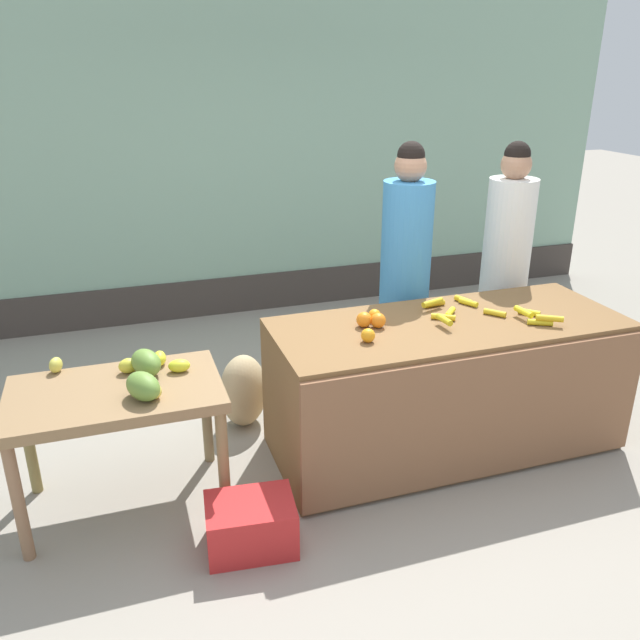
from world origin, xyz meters
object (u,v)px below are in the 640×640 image
vendor_woman_blue_shirt (405,277)px  produce_sack (244,390)px  produce_crate (251,525)px  vendor_woman_white_shirt (505,267)px

vendor_woman_blue_shirt → produce_sack: (-1.16, -0.02, -0.67)m
vendor_woman_blue_shirt → produce_crate: vendor_woman_blue_shirt is taller
vendor_woman_white_shirt → produce_sack: bearing=-178.4°
produce_crate → vendor_woman_white_shirt: bearing=29.5°
vendor_woman_blue_shirt → produce_crate: bearing=-138.7°
vendor_woman_blue_shirt → vendor_woman_white_shirt: 0.81m
produce_crate → produce_sack: bearing=79.4°
produce_crate → produce_sack: produce_sack is taller
vendor_woman_blue_shirt → produce_crate: 2.00m
produce_crate → produce_sack: (0.22, 1.19, 0.12)m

